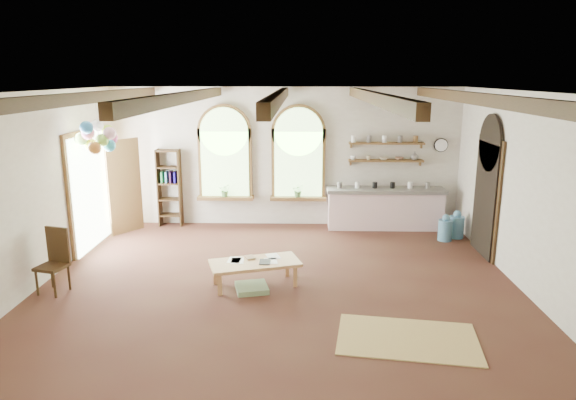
{
  "coord_description": "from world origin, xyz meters",
  "views": [
    {
      "loc": [
        0.36,
        -8.28,
        3.43
      ],
      "look_at": [
        0.13,
        0.6,
        1.28
      ],
      "focal_mm": 32.0,
      "sensor_mm": 36.0,
      "label": 1
    }
  ],
  "objects_px": {
    "side_chair": "(54,274)",
    "balloon_cluster": "(98,137)",
    "kitchen_counter": "(385,208)",
    "coffee_table": "(255,264)"
  },
  "relations": [
    {
      "from": "coffee_table",
      "to": "side_chair",
      "type": "height_order",
      "value": "side_chair"
    },
    {
      "from": "kitchen_counter",
      "to": "side_chair",
      "type": "xyz_separation_m",
      "value": [
        -5.94,
        -3.78,
        -0.17
      ]
    },
    {
      "from": "coffee_table",
      "to": "side_chair",
      "type": "relative_size",
      "value": 1.52
    },
    {
      "from": "coffee_table",
      "to": "side_chair",
      "type": "bearing_deg",
      "value": -173.79
    },
    {
      "from": "coffee_table",
      "to": "balloon_cluster",
      "type": "bearing_deg",
      "value": 155.54
    },
    {
      "from": "side_chair",
      "to": "coffee_table",
      "type": "bearing_deg",
      "value": 6.21
    },
    {
      "from": "side_chair",
      "to": "balloon_cluster",
      "type": "distance_m",
      "value": 2.67
    },
    {
      "from": "kitchen_counter",
      "to": "coffee_table",
      "type": "distance_m",
      "value": 4.36
    },
    {
      "from": "kitchen_counter",
      "to": "side_chair",
      "type": "relative_size",
      "value": 2.54
    },
    {
      "from": "kitchen_counter",
      "to": "side_chair",
      "type": "bearing_deg",
      "value": -147.55
    }
  ]
}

